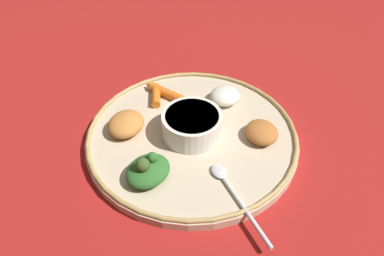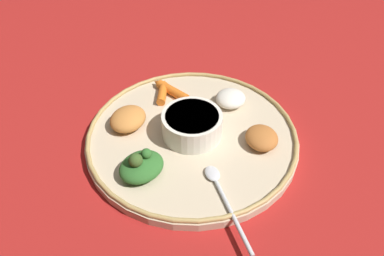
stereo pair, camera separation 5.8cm
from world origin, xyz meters
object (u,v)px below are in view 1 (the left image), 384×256
center_bowl (192,124)px  carrot_outer (156,94)px  greens_pile (148,170)px  carrot_near_spoon (164,92)px  spoon (231,189)px

center_bowl → carrot_outer: size_ratio=1.59×
greens_pile → carrot_outer: (0.16, -0.14, -0.01)m
greens_pile → carrot_near_spoon: 0.22m
center_bowl → spoon: center_bowl is taller
spoon → carrot_near_spoon: 0.28m
greens_pile → carrot_near_spoon: (0.15, -0.16, -0.01)m
spoon → greens_pile: greens_pile is taller
spoon → greens_pile: 0.14m
center_bowl → carrot_near_spoon: center_bowl is taller
center_bowl → spoon: bearing=162.0°
center_bowl → carrot_outer: 0.13m
spoon → carrot_near_spoon: carrot_near_spoon is taller
center_bowl → greens_pile: 0.13m
carrot_outer → carrot_near_spoon: bearing=-109.4°
greens_pile → carrot_near_spoon: bearing=-46.6°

